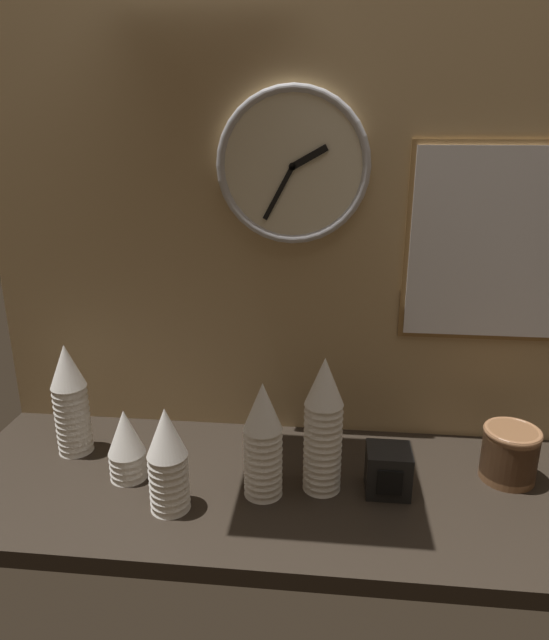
{
  "coord_description": "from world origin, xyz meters",
  "views": [
    {
      "loc": [
        0.06,
        -1.1,
        0.77
      ],
      "look_at": [
        -0.06,
        0.04,
        0.37
      ],
      "focal_mm": 32.0,
      "sensor_mm": 36.0,
      "label": 1
    }
  ],
  "objects_px": {
    "cup_stack_center_right": "(323,425)",
    "bowl_stack_far_right": "(510,453)",
    "cup_stack_center_left": "(168,459)",
    "wall_clock": "(293,166)",
    "menu_board": "(509,245)",
    "cup_stack_left": "(126,444)",
    "cup_stack_center": "(263,440)",
    "cup_stack_far_left": "(70,399)",
    "napkin_dispenser": "(388,470)"
  },
  "relations": [
    {
      "from": "cup_stack_center_left",
      "to": "bowl_stack_far_right",
      "type": "relative_size",
      "value": 1.85
    },
    {
      "from": "cup_stack_center_right",
      "to": "bowl_stack_far_right",
      "type": "xyz_separation_m",
      "value": [
        0.42,
        0.08,
        -0.09
      ]
    },
    {
      "from": "cup_stack_center_right",
      "to": "cup_stack_center",
      "type": "distance_m",
      "value": 0.13
    },
    {
      "from": "cup_stack_far_left",
      "to": "wall_clock",
      "type": "bearing_deg",
      "value": 16.71
    },
    {
      "from": "cup_stack_center_left",
      "to": "bowl_stack_far_right",
      "type": "xyz_separation_m",
      "value": [
        0.74,
        0.19,
        -0.05
      ]
    },
    {
      "from": "cup_stack_center_right",
      "to": "napkin_dispenser",
      "type": "distance_m",
      "value": 0.18
    },
    {
      "from": "wall_clock",
      "to": "bowl_stack_far_right",
      "type": "bearing_deg",
      "value": -18.14
    },
    {
      "from": "wall_clock",
      "to": "napkin_dispenser",
      "type": "xyz_separation_m",
      "value": [
        0.23,
        -0.25,
        -0.63
      ]
    },
    {
      "from": "cup_stack_far_left",
      "to": "cup_stack_left",
      "type": "distance_m",
      "value": 0.2
    },
    {
      "from": "wall_clock",
      "to": "menu_board",
      "type": "relative_size",
      "value": 0.75
    },
    {
      "from": "cup_stack_center",
      "to": "bowl_stack_far_right",
      "type": "bearing_deg",
      "value": 11.85
    },
    {
      "from": "bowl_stack_far_right",
      "to": "cup_stack_far_left",
      "type": "bearing_deg",
      "value": 179.42
    },
    {
      "from": "cup_stack_center",
      "to": "napkin_dispenser",
      "type": "relative_size",
      "value": 2.57
    },
    {
      "from": "bowl_stack_far_right",
      "to": "wall_clock",
      "type": "xyz_separation_m",
      "value": [
        -0.51,
        0.17,
        0.61
      ]
    },
    {
      "from": "cup_stack_far_left",
      "to": "cup_stack_center_left",
      "type": "height_order",
      "value": "cup_stack_far_left"
    },
    {
      "from": "menu_board",
      "to": "cup_stack_center_left",
      "type": "bearing_deg",
      "value": -153.57
    },
    {
      "from": "wall_clock",
      "to": "cup_stack_center_right",
      "type": "bearing_deg",
      "value": -70.2
    },
    {
      "from": "cup_stack_center_right",
      "to": "wall_clock",
      "type": "distance_m",
      "value": 0.59
    },
    {
      "from": "cup_stack_center_left",
      "to": "bowl_stack_far_right",
      "type": "bearing_deg",
      "value": 14.12
    },
    {
      "from": "cup_stack_center_left",
      "to": "napkin_dispenser",
      "type": "height_order",
      "value": "cup_stack_center_left"
    },
    {
      "from": "bowl_stack_far_right",
      "to": "wall_clock",
      "type": "relative_size",
      "value": 0.36
    },
    {
      "from": "cup_stack_left",
      "to": "bowl_stack_far_right",
      "type": "height_order",
      "value": "cup_stack_left"
    },
    {
      "from": "cup_stack_center",
      "to": "bowl_stack_far_right",
      "type": "xyz_separation_m",
      "value": [
        0.55,
        0.12,
        -0.07
      ]
    },
    {
      "from": "cup_stack_far_left",
      "to": "menu_board",
      "type": "bearing_deg",
      "value": 9.19
    },
    {
      "from": "cup_stack_center",
      "to": "cup_stack_left",
      "type": "bearing_deg",
      "value": 174.83
    },
    {
      "from": "cup_stack_center",
      "to": "cup_stack_center_right",
      "type": "bearing_deg",
      "value": 15.06
    },
    {
      "from": "cup_stack_far_left",
      "to": "cup_stack_center_right",
      "type": "xyz_separation_m",
      "value": [
        0.61,
        -0.09,
        0.02
      ]
    },
    {
      "from": "cup_stack_far_left",
      "to": "bowl_stack_far_right",
      "type": "xyz_separation_m",
      "value": [
        1.03,
        -0.01,
        -0.07
      ]
    },
    {
      "from": "cup_stack_center_left",
      "to": "cup_stack_far_left",
      "type": "bearing_deg",
      "value": 146.51
    },
    {
      "from": "cup_stack_far_left",
      "to": "cup_stack_center",
      "type": "xyz_separation_m",
      "value": [
        0.48,
        -0.13,
        -0.01
      ]
    },
    {
      "from": "cup_stack_center_right",
      "to": "cup_stack_center",
      "type": "relative_size",
      "value": 1.18
    },
    {
      "from": "cup_stack_left",
      "to": "wall_clock",
      "type": "xyz_separation_m",
      "value": [
        0.35,
        0.25,
        0.59
      ]
    },
    {
      "from": "cup_stack_far_left",
      "to": "cup_stack_center_right",
      "type": "height_order",
      "value": "cup_stack_center_right"
    },
    {
      "from": "cup_stack_center_left",
      "to": "cup_stack_left",
      "type": "height_order",
      "value": "cup_stack_center_left"
    },
    {
      "from": "cup_stack_center",
      "to": "menu_board",
      "type": "height_order",
      "value": "menu_board"
    },
    {
      "from": "cup_stack_center_left",
      "to": "menu_board",
      "type": "relative_size",
      "value": 0.49
    },
    {
      "from": "cup_stack_left",
      "to": "cup_stack_center",
      "type": "bearing_deg",
      "value": -5.17
    },
    {
      "from": "cup_stack_far_left",
      "to": "cup_stack_center_left",
      "type": "distance_m",
      "value": 0.36
    },
    {
      "from": "cup_stack_center_left",
      "to": "cup_stack_left",
      "type": "bearing_deg",
      "value": 141.96
    },
    {
      "from": "cup_stack_center",
      "to": "cup_stack_left",
      "type": "xyz_separation_m",
      "value": [
        -0.32,
        0.03,
        -0.05
      ]
    },
    {
      "from": "menu_board",
      "to": "cup_stack_far_left",
      "type": "bearing_deg",
      "value": -170.81
    },
    {
      "from": "bowl_stack_far_right",
      "to": "cup_stack_center_left",
      "type": "bearing_deg",
      "value": -165.88
    },
    {
      "from": "cup_stack_center",
      "to": "wall_clock",
      "type": "distance_m",
      "value": 0.62
    },
    {
      "from": "cup_stack_far_left",
      "to": "menu_board",
      "type": "height_order",
      "value": "menu_board"
    },
    {
      "from": "cup_stack_left",
      "to": "menu_board",
      "type": "xyz_separation_m",
      "value": [
        0.85,
        0.26,
        0.42
      ]
    },
    {
      "from": "cup_stack_left",
      "to": "napkin_dispenser",
      "type": "distance_m",
      "value": 0.59
    },
    {
      "from": "cup_stack_center",
      "to": "bowl_stack_far_right",
      "type": "distance_m",
      "value": 0.56
    },
    {
      "from": "cup_stack_center_left",
      "to": "napkin_dispenser",
      "type": "xyz_separation_m",
      "value": [
        0.46,
        0.11,
        -0.07
      ]
    },
    {
      "from": "cup_stack_center_right",
      "to": "wall_clock",
      "type": "height_order",
      "value": "wall_clock"
    },
    {
      "from": "bowl_stack_far_right",
      "to": "menu_board",
      "type": "height_order",
      "value": "menu_board"
    }
  ]
}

